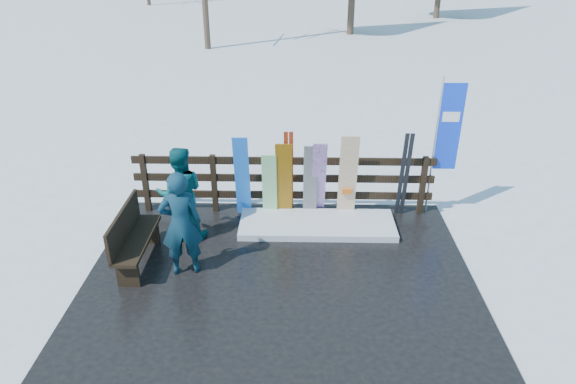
{
  "coord_description": "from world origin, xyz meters",
  "views": [
    {
      "loc": [
        0.27,
        -6.43,
        4.86
      ],
      "look_at": [
        0.11,
        1.0,
        1.1
      ],
      "focal_mm": 32.0,
      "sensor_mm": 36.0,
      "label": 1
    }
  ],
  "objects_px": {
    "person_front": "(181,224)",
    "rental_flag": "(446,132)",
    "snowboard_3": "(319,179)",
    "bench": "(132,236)",
    "snowboard_2": "(284,180)",
    "snowboard_1": "(269,186)",
    "snowboard_5": "(348,177)",
    "snowboard_0": "(242,177)",
    "person_back": "(181,194)",
    "snowboard_4": "(310,181)"
  },
  "relations": [
    {
      "from": "snowboard_4",
      "to": "person_front",
      "type": "relative_size",
      "value": 0.87
    },
    {
      "from": "rental_flag",
      "to": "person_back",
      "type": "relative_size",
      "value": 1.55
    },
    {
      "from": "snowboard_3",
      "to": "bench",
      "type": "bearing_deg",
      "value": -152.29
    },
    {
      "from": "snowboard_1",
      "to": "snowboard_3",
      "type": "height_order",
      "value": "snowboard_3"
    },
    {
      "from": "bench",
      "to": "person_front",
      "type": "xyz_separation_m",
      "value": [
        0.85,
        -0.2,
        0.35
      ]
    },
    {
      "from": "snowboard_4",
      "to": "rental_flag",
      "type": "relative_size",
      "value": 0.58
    },
    {
      "from": "snowboard_0",
      "to": "snowboard_2",
      "type": "bearing_deg",
      "value": 0.0
    },
    {
      "from": "snowboard_1",
      "to": "snowboard_4",
      "type": "height_order",
      "value": "snowboard_4"
    },
    {
      "from": "snowboard_2",
      "to": "snowboard_5",
      "type": "height_order",
      "value": "snowboard_5"
    },
    {
      "from": "snowboard_2",
      "to": "snowboard_5",
      "type": "bearing_deg",
      "value": -0.0
    },
    {
      "from": "bench",
      "to": "snowboard_2",
      "type": "distance_m",
      "value": 2.84
    },
    {
      "from": "snowboard_3",
      "to": "snowboard_5",
      "type": "bearing_deg",
      "value": 0.0
    },
    {
      "from": "bench",
      "to": "person_front",
      "type": "distance_m",
      "value": 0.94
    },
    {
      "from": "snowboard_4",
      "to": "person_back",
      "type": "height_order",
      "value": "person_back"
    },
    {
      "from": "bench",
      "to": "person_front",
      "type": "height_order",
      "value": "person_front"
    },
    {
      "from": "snowboard_3",
      "to": "snowboard_1",
      "type": "bearing_deg",
      "value": 180.0
    },
    {
      "from": "person_back",
      "to": "bench",
      "type": "bearing_deg",
      "value": 45.03
    },
    {
      "from": "snowboard_0",
      "to": "rental_flag",
      "type": "height_order",
      "value": "rental_flag"
    },
    {
      "from": "snowboard_0",
      "to": "snowboard_2",
      "type": "relative_size",
      "value": 1.08
    },
    {
      "from": "snowboard_4",
      "to": "person_back",
      "type": "relative_size",
      "value": 0.9
    },
    {
      "from": "snowboard_1",
      "to": "snowboard_3",
      "type": "distance_m",
      "value": 0.91
    },
    {
      "from": "bench",
      "to": "snowboard_1",
      "type": "distance_m",
      "value": 2.62
    },
    {
      "from": "person_back",
      "to": "snowboard_4",
      "type": "bearing_deg",
      "value": -169.81
    },
    {
      "from": "snowboard_1",
      "to": "person_back",
      "type": "relative_size",
      "value": 0.78
    },
    {
      "from": "bench",
      "to": "snowboard_5",
      "type": "relative_size",
      "value": 0.9
    },
    {
      "from": "snowboard_2",
      "to": "snowboard_5",
      "type": "relative_size",
      "value": 0.92
    },
    {
      "from": "person_front",
      "to": "rental_flag",
      "type": "bearing_deg",
      "value": -167.76
    },
    {
      "from": "snowboard_1",
      "to": "rental_flag",
      "type": "xyz_separation_m",
      "value": [
        3.14,
        0.27,
        0.96
      ]
    },
    {
      "from": "snowboard_2",
      "to": "bench",
      "type": "bearing_deg",
      "value": -146.29
    },
    {
      "from": "rental_flag",
      "to": "snowboard_1",
      "type": "bearing_deg",
      "value": -175.09
    },
    {
      "from": "bench",
      "to": "snowboard_2",
      "type": "relative_size",
      "value": 0.98
    },
    {
      "from": "bench",
      "to": "person_back",
      "type": "bearing_deg",
      "value": 53.2
    },
    {
      "from": "person_back",
      "to": "rental_flag",
      "type": "bearing_deg",
      "value": -175.89
    },
    {
      "from": "snowboard_2",
      "to": "snowboard_4",
      "type": "height_order",
      "value": "snowboard_2"
    },
    {
      "from": "rental_flag",
      "to": "person_front",
      "type": "relative_size",
      "value": 1.51
    },
    {
      "from": "bench",
      "to": "snowboard_0",
      "type": "bearing_deg",
      "value": 44.54
    },
    {
      "from": "rental_flag",
      "to": "person_front",
      "type": "height_order",
      "value": "rental_flag"
    },
    {
      "from": "snowboard_4",
      "to": "rental_flag",
      "type": "distance_m",
      "value": 2.56
    },
    {
      "from": "snowboard_0",
      "to": "person_back",
      "type": "xyz_separation_m",
      "value": [
        -0.97,
        -0.73,
        0.02
      ]
    },
    {
      "from": "bench",
      "to": "rental_flag",
      "type": "height_order",
      "value": "rental_flag"
    },
    {
      "from": "snowboard_5",
      "to": "person_back",
      "type": "xyz_separation_m",
      "value": [
        -2.89,
        -0.73,
        0.01
      ]
    },
    {
      "from": "rental_flag",
      "to": "bench",
      "type": "bearing_deg",
      "value": -160.63
    },
    {
      "from": "rental_flag",
      "to": "snowboard_4",
      "type": "bearing_deg",
      "value": -173.58
    },
    {
      "from": "snowboard_5",
      "to": "person_front",
      "type": "height_order",
      "value": "person_front"
    },
    {
      "from": "snowboard_2",
      "to": "snowboard_4",
      "type": "relative_size",
      "value": 1.02
    },
    {
      "from": "snowboard_2",
      "to": "person_front",
      "type": "xyz_separation_m",
      "value": [
        -1.5,
        -1.77,
        0.1
      ]
    },
    {
      "from": "bench",
      "to": "rental_flag",
      "type": "bearing_deg",
      "value": 19.37
    },
    {
      "from": "snowboard_3",
      "to": "snowboard_4",
      "type": "xyz_separation_m",
      "value": [
        -0.15,
        0.0,
        -0.04
      ]
    },
    {
      "from": "snowboard_5",
      "to": "snowboard_0",
      "type": "bearing_deg",
      "value": -180.0
    },
    {
      "from": "snowboard_0",
      "to": "snowboard_3",
      "type": "xyz_separation_m",
      "value": [
        1.39,
        0.0,
        -0.04
      ]
    }
  ]
}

